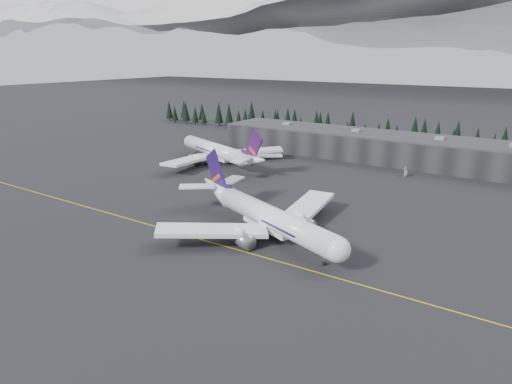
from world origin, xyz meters
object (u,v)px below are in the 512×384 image
Objects in this scene: terminal at (375,146)px; gse_vehicle_a at (260,156)px; gse_vehicle_b at (406,175)px; jet_parked at (221,152)px; jet_main at (263,214)px.

terminal is 56.82m from gse_vehicle_a.
gse_vehicle_b is at bearing -48.41° from terminal.
gse_vehicle_a is (-48.56, -28.98, -5.56)m from terminal.
gse_vehicle_a is at bearing -85.33° from jet_parked.
gse_vehicle_b is at bearing -140.81° from jet_parked.
gse_vehicle_b is at bearing 101.22° from jet_main.
jet_parked is (-55.47, -52.08, -0.52)m from terminal.
jet_parked is 15.17× the size of gse_vehicle_b.
jet_parked is at bearing -134.90° from gse_vehicle_a.
jet_parked reaches higher than gse_vehicle_a.
gse_vehicle_a is at bearing -89.14° from gse_vehicle_b.
jet_main is at bearing 157.38° from jet_parked.
terminal reaches higher than gse_vehicle_a.
jet_main is at bearing -11.53° from gse_vehicle_b.
terminal is 2.42× the size of jet_main.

